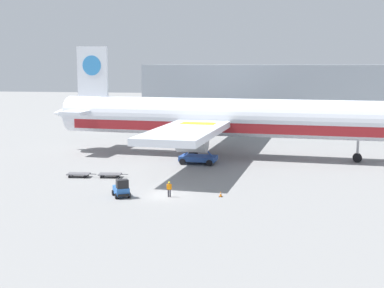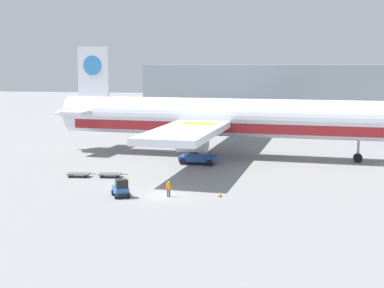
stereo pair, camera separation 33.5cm
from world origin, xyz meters
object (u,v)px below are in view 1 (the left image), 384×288
object	(u,v)px
airplane_main	(220,119)
baggage_dolly_second	(110,174)
ground_crew_near	(169,188)
scissor_lift_loader	(198,149)
baggage_dolly_lead	(79,174)
traffic_cone_near	(221,194)
baggage_tug_foreground	(121,189)

from	to	relation	value
airplane_main	baggage_dolly_second	bearing A→B (deg)	-118.51
ground_crew_near	scissor_lift_loader	bearing A→B (deg)	92.15
airplane_main	baggage_dolly_lead	world-z (taller)	airplane_main
baggage_dolly_lead	traffic_cone_near	xyz separation A→B (m)	(18.87, -7.14, -0.09)
airplane_main	baggage_tug_foreground	size ratio (longest dim) A/B	20.62
airplane_main	ground_crew_near	world-z (taller)	airplane_main
traffic_cone_near	baggage_dolly_second	bearing A→B (deg)	152.85
airplane_main	scissor_lift_loader	world-z (taller)	airplane_main
airplane_main	scissor_lift_loader	distance (m)	8.00
traffic_cone_near	baggage_tug_foreground	bearing A→B (deg)	-170.32
baggage_dolly_second	baggage_tug_foreground	bearing A→B (deg)	-70.43
baggage_dolly_second	baggage_dolly_lead	bearing A→B (deg)	-177.93
ground_crew_near	baggage_tug_foreground	bearing A→B (deg)	-168.09
airplane_main	traffic_cone_near	bearing A→B (deg)	-78.14
baggage_dolly_lead	traffic_cone_near	distance (m)	20.18
baggage_tug_foreground	baggage_dolly_lead	bearing A→B (deg)	-166.23
baggage_dolly_lead	baggage_dolly_second	xyz separation A→B (m)	(3.98, 0.49, 0.00)
scissor_lift_loader	baggage_tug_foreground	xyz separation A→B (m)	(-5.30, -20.55, -1.32)
scissor_lift_loader	traffic_cone_near	size ratio (longest dim) A/B	9.61
scissor_lift_loader	baggage_dolly_lead	distance (m)	17.96
scissor_lift_loader	baggage_dolly_second	size ratio (longest dim) A/B	1.56
baggage_tug_foreground	baggage_dolly_second	distance (m)	10.39
ground_crew_near	baggage_dolly_second	bearing A→B (deg)	140.26
baggage_dolly_second	scissor_lift_loader	bearing A→B (deg)	44.14
airplane_main	baggage_tug_foreground	world-z (taller)	airplane_main
baggage_tug_foreground	ground_crew_near	size ratio (longest dim) A/B	1.65
airplane_main	scissor_lift_loader	bearing A→B (deg)	-103.62
baggage_tug_foreground	airplane_main	bearing A→B (deg)	135.36
scissor_lift_loader	baggage_dolly_second	xyz separation A→B (m)	(-9.61, -11.11, -1.81)
scissor_lift_loader	traffic_cone_near	xyz separation A→B (m)	(5.28, -18.74, -1.90)
airplane_main	baggage_tug_foreground	distance (m)	28.76
scissor_lift_loader	baggage_dolly_lead	bearing A→B (deg)	-134.33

